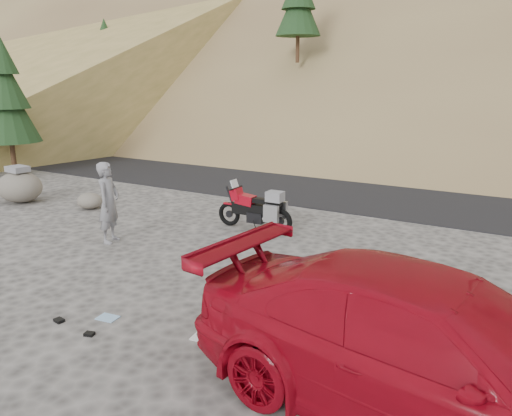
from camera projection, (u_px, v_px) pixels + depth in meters
The scene contains 14 objects.
ground at pixel (158, 266), 9.52m from camera, with size 140.00×140.00×0.00m, color #45423F.
road at pixel (336, 184), 17.01m from camera, with size 120.00×7.00×0.05m, color black.
conifer_verge at pixel (6, 96), 17.99m from camera, with size 2.20×2.20×5.04m.
motorcycle at pixel (258, 210), 11.69m from camera, with size 1.98×0.60×1.17m.
man at pixel (112, 241), 10.98m from camera, with size 0.64×0.42×1.77m, color gray.
boulder at pixel (20, 186), 14.42m from camera, with size 1.64×1.50×1.07m.
small_rock at pixel (90, 201), 13.74m from camera, with size 0.91×0.86×0.43m.
gear_white_cloth at pixel (212, 336), 6.92m from camera, with size 0.48×0.42×0.02m, color white.
gear_blue_mat at pixel (270, 322), 7.14m from camera, with size 0.16×0.16×0.40m, color #1B56A6.
gear_bottle at pixel (275, 336), 6.73m from camera, with size 0.07×0.07×0.20m, color #1B56A6.
gear_funnel at pixel (208, 320), 7.19m from camera, with size 0.15×0.15×0.20m, color #B3110B.
gear_glove_a at pixel (59, 320), 7.33m from camera, with size 0.15×0.11×0.04m, color black.
gear_glove_b at pixel (89, 334), 6.93m from camera, with size 0.13×0.10×0.04m, color black.
gear_blue_cloth at pixel (108, 318), 7.44m from camera, with size 0.31×0.23×0.01m, color #8AB3D5.
Camera 1 is at (6.18, -6.73, 3.45)m, focal length 35.00 mm.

